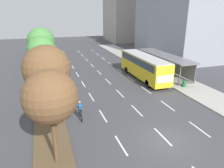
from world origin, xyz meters
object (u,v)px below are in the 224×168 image
Objects in this scene: bus_shelter at (165,62)px; trash_bin at (184,84)px; median_tree_nearest at (50,97)px; median_tree_third at (42,50)px; median_tree_fourth at (41,41)px; cyclist at (80,111)px; median_tree_fifth at (41,42)px; median_tree_second at (47,69)px; bus at (144,65)px; median_tree_farthest at (40,37)px.

trash_bin is at bearing -99.52° from bus_shelter.
median_tree_nearest is 15.22m from median_tree_third.
bus_shelter is 19.49m from median_tree_fourth.
median_tree_fifth is at bearing 96.39° from cyclist.
median_tree_second is at bearing -87.77° from median_tree_third.
median_tree_third is 7.61m from median_tree_fourth.
cyclist is 0.30× the size of median_tree_nearest.
median_tree_fourth is at bearing 147.91° from bus.
median_tree_nearest is 30.45m from median_tree_fifth.
median_tree_second is 15.23m from median_tree_fourth.
median_tree_fourth is 22.07m from trash_bin.
median_tree_farthest is (-0.38, 38.04, -0.80)m from median_tree_nearest.
trash_bin is at bearing 5.24° from median_tree_second.
cyclist is 25.43m from median_tree_fifth.
bus is at bearing -3.75° from median_tree_third.
bus_shelter is at bearing -39.66° from median_tree_fifth.
median_tree_fourth reaches higher than median_tree_nearest.
median_tree_second is at bearing -174.76° from trash_bin.
median_tree_third is at bearing 90.94° from median_tree_nearest.
bus_shelter is at bearing -22.14° from median_tree_fourth.
bus reaches higher than trash_bin.
bus_shelter is 6.66m from trash_bin.
median_tree_fourth is at bearing 98.82° from cyclist.
median_tree_fifth reaches higher than trash_bin.
median_tree_fifth is at bearing 90.73° from median_tree_fourth.
median_tree_fifth is at bearing 90.19° from median_tree_third.
median_tree_third is 18.36m from trash_bin.
median_tree_second reaches higher than bus.
bus_shelter is at bearing 41.44° from median_tree_nearest.
median_tree_nearest is at bearing -89.06° from median_tree_third.
bus is at bearing -163.83° from bus_shelter.
median_tree_nearest is (-13.35, -14.33, 2.56)m from bus.
bus_shelter is 14.86× the size of trash_bin.
median_tree_farthest reaches higher than cyclist.
cyclist is 0.34× the size of median_tree_farthest.
median_tree_third is 7.54× the size of trash_bin.
median_tree_second is 7.54× the size of trash_bin.
cyclist is (-10.84, -9.00, -1.28)m from bus.
median_tree_farthest is at bearing 90.80° from median_tree_second.
bus_shelter is at bearing 80.48° from trash_bin.
median_tree_nearest reaches higher than median_tree_fifth.
median_tree_nearest reaches higher than cyclist.
median_tree_fifth is (-0.35, 22.82, -0.59)m from median_tree_second.
median_tree_nearest is at bearing -89.43° from median_tree_farthest.
trash_bin is (16.93, -28.92, -3.25)m from median_tree_farthest.
median_tree_third is (-17.88, -0.35, 2.91)m from bus_shelter.
median_tree_fourth reaches higher than median_tree_third.
median_tree_nearest is at bearing -89.43° from median_tree_fifth.
cyclist is 4.89m from median_tree_second.
median_tree_third is at bearing -89.81° from median_tree_fifth.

